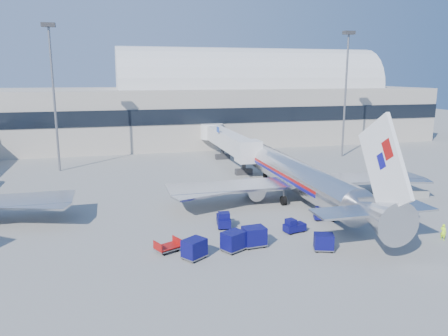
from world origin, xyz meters
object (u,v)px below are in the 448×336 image
object	(u,v)px
cart_train_b	(233,241)
cart_solo_near	(324,242)
barrier_mid	(394,197)
cart_solo_far	(406,212)
mast_east	(346,76)
barrier_near	(370,198)
tug_left	(224,220)
jetbridge_near	(226,139)
airliner_main	(301,178)
cart_train_a	(254,236)
cart_open_red	(168,248)
ramp_worker	(443,232)
barrier_far	(418,195)
tug_right	(324,214)
cart_train_c	(194,248)
mast_west	(52,76)
tug_lead	(294,226)

from	to	relation	value
cart_train_b	cart_solo_near	size ratio (longest dim) A/B	1.19
barrier_mid	cart_solo_far	size ratio (longest dim) A/B	1.52
mast_east	barrier_near	distance (m)	33.67
tug_left	jetbridge_near	bearing A→B (deg)	-6.07
tug_left	cart_solo_far	world-z (taller)	cart_solo_far
airliner_main	cart_train_a	bearing A→B (deg)	-129.43
barrier_near	cart_open_red	size ratio (longest dim) A/B	1.23
jetbridge_near	barrier_near	xyz separation A→B (m)	(10.40, -28.81, -3.48)
cart_solo_far	ramp_worker	world-z (taller)	cart_solo_far
barrier_far	cart_solo_near	world-z (taller)	cart_solo_near
barrier_far	ramp_worker	size ratio (longest dim) A/B	1.94
mast_east	cart_solo_near	xyz separation A→B (m)	(-24.40, -40.03, -13.98)
tug_right	tug_left	distance (m)	10.79
tug_right	ramp_worker	bearing A→B (deg)	-26.11
jetbridge_near	mast_east	bearing A→B (deg)	-2.07
tug_left	airliner_main	bearing A→B (deg)	-51.03
cart_solo_far	ramp_worker	distance (m)	5.70
cart_train_b	cart_train_c	size ratio (longest dim) A/B	1.01
jetbridge_near	cart_open_red	distance (m)	40.78
cart_train_b	cart_open_red	size ratio (longest dim) A/B	1.00
tug_left	barrier_near	bearing A→B (deg)	-69.21
tug_right	cart_solo_far	distance (m)	8.67
jetbridge_near	barrier_mid	bearing A→B (deg)	-64.56
tug_right	cart_solo_far	bearing A→B (deg)	3.41
tug_left	cart_train_a	size ratio (longest dim) A/B	1.25
jetbridge_near	cart_solo_near	distance (m)	41.01
airliner_main	cart_train_b	bearing A→B (deg)	-133.65
tug_right	cart_train_a	distance (m)	10.67
cart_solo_far	mast_west	bearing A→B (deg)	139.48
cart_solo_near	cart_solo_far	bearing A→B (deg)	42.48
cart_train_b	jetbridge_near	bearing A→B (deg)	47.35
mast_west	tug_left	world-z (taller)	mast_west
airliner_main	cart_solo_near	world-z (taller)	airliner_main
barrier_far	cart_solo_near	xyz separation A→B (m)	(-19.00, -12.03, 0.36)
tug_right	jetbridge_near	bearing A→B (deg)	111.78
ramp_worker	tug_right	bearing A→B (deg)	25.01
barrier_near	jetbridge_near	bearing A→B (deg)	109.85
cart_train_c	mast_west	bearing A→B (deg)	75.57
mast_west	jetbridge_near	bearing A→B (deg)	1.68
mast_west	barrier_mid	bearing A→B (deg)	-34.14
barrier_far	tug_left	bearing A→B (deg)	-171.26
cart_open_red	mast_east	bearing A→B (deg)	19.75
barrier_near	cart_solo_far	world-z (taller)	cart_solo_far
barrier_near	barrier_mid	size ratio (longest dim) A/B	1.00
cart_solo_near	barrier_near	bearing A→B (deg)	63.69
airliner_main	barrier_mid	distance (m)	11.84
barrier_far	cart_solo_far	distance (m)	9.67
tug_lead	cart_solo_far	world-z (taller)	cart_solo_far
jetbridge_near	barrier_near	size ratio (longest dim) A/B	9.17
cart_open_red	airliner_main	bearing A→B (deg)	8.21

